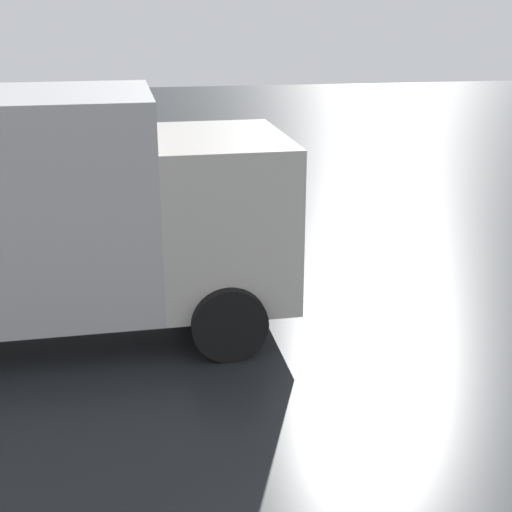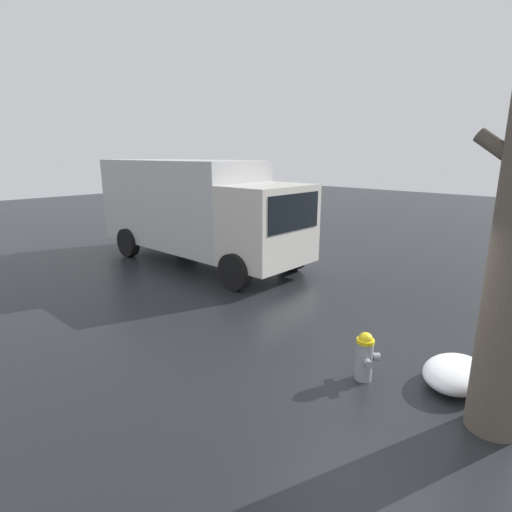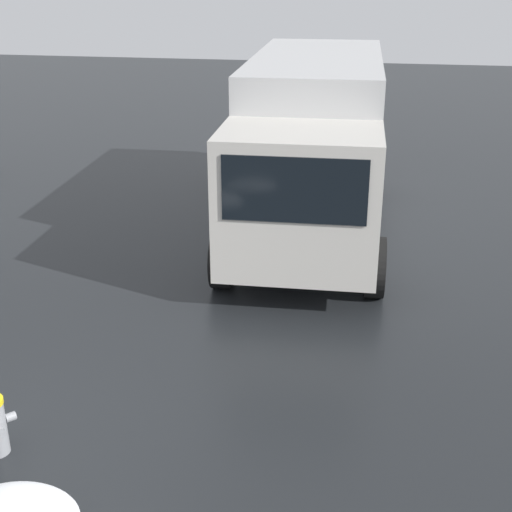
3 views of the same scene
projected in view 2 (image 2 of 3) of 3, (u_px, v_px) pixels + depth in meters
name	position (u px, v px, depth m)	size (l,w,h in m)	color
ground_plane	(363.00, 379.00, 5.84)	(60.00, 60.00, 0.00)	black
fire_hydrant	(365.00, 355.00, 5.75)	(0.38, 0.38, 0.73)	gray
delivery_truck	(195.00, 207.00, 11.91)	(7.18, 2.70, 3.02)	beige
snow_pile_curbside	(456.00, 374.00, 5.62)	(0.83, 1.11, 0.38)	white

